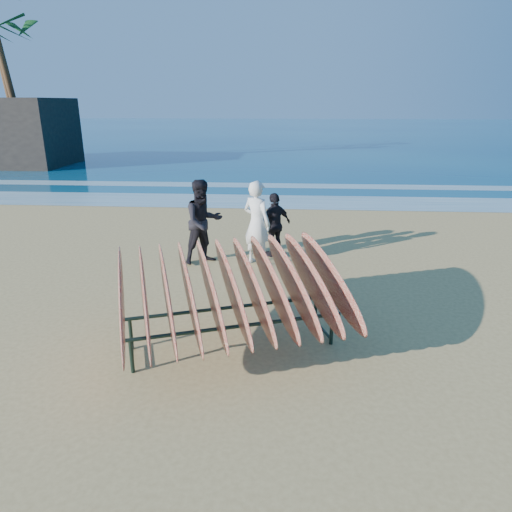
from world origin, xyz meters
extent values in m
plane|color=tan|center=(0.00, 0.00, 0.00)|extent=(120.00, 120.00, 0.00)
plane|color=navy|center=(0.00, 55.00, 0.01)|extent=(160.00, 160.00, 0.00)
plane|color=white|center=(0.00, 10.00, 0.01)|extent=(160.00, 160.00, 0.00)
plane|color=white|center=(0.00, 13.50, 0.01)|extent=(160.00, 160.00, 0.00)
cylinder|color=black|center=(-1.54, -1.52, 0.25)|extent=(0.06, 0.06, 0.50)
cylinder|color=black|center=(1.25, -0.54, 0.25)|extent=(0.06, 0.06, 0.50)
cylinder|color=black|center=(-1.75, -0.91, 0.25)|extent=(0.06, 0.06, 0.50)
cylinder|color=black|center=(1.04, 0.07, 0.25)|extent=(0.06, 0.06, 0.50)
cylinder|color=black|center=(-0.14, -1.03, 0.50)|extent=(3.04, 1.11, 0.06)
cylinder|color=black|center=(-0.36, -0.42, 0.50)|extent=(3.04, 1.11, 0.06)
cylinder|color=black|center=(-1.65, -1.22, 0.08)|extent=(0.26, 0.63, 0.04)
cylinder|color=black|center=(1.15, -0.23, 0.08)|extent=(0.26, 0.63, 0.04)
ellipsoid|color=maroon|center=(-1.71, -1.24, 0.97)|extent=(0.95, 2.54, 1.23)
ellipsoid|color=maroon|center=(-1.42, -1.14, 0.97)|extent=(0.95, 2.54, 1.23)
ellipsoid|color=maroon|center=(-1.13, -1.03, 0.97)|extent=(0.95, 2.54, 1.23)
ellipsoid|color=maroon|center=(-0.84, -0.93, 0.97)|extent=(0.95, 2.54, 1.23)
ellipsoid|color=maroon|center=(-0.54, -0.83, 0.97)|extent=(0.95, 2.54, 1.23)
ellipsoid|color=maroon|center=(-0.25, -0.72, 0.97)|extent=(0.95, 2.54, 1.23)
ellipsoid|color=maroon|center=(0.04, -0.62, 0.97)|extent=(0.95, 2.54, 1.23)
ellipsoid|color=maroon|center=(0.33, -0.52, 0.97)|extent=(0.95, 2.54, 1.23)
ellipsoid|color=maroon|center=(0.63, -0.42, 0.97)|extent=(0.95, 2.54, 1.23)
ellipsoid|color=maroon|center=(0.92, -0.31, 0.97)|extent=(0.95, 2.54, 1.23)
ellipsoid|color=maroon|center=(1.21, -0.21, 0.97)|extent=(0.95, 2.54, 1.23)
imported|color=silver|center=(-0.14, 3.06, 0.96)|extent=(0.84, 0.77, 1.92)
imported|color=black|center=(-1.36, 3.08, 0.96)|extent=(1.18, 1.14, 1.92)
imported|color=black|center=(0.24, 3.68, 0.77)|extent=(0.93, 0.87, 1.54)
cylinder|color=brown|center=(-15.47, 19.93, 4.00)|extent=(0.36, 1.86, 7.93)
cylinder|color=brown|center=(-16.26, 20.81, 5.16)|extent=(0.36, 1.65, 10.28)
camera|label=1|loc=(0.54, -6.84, 3.54)|focal=32.00mm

